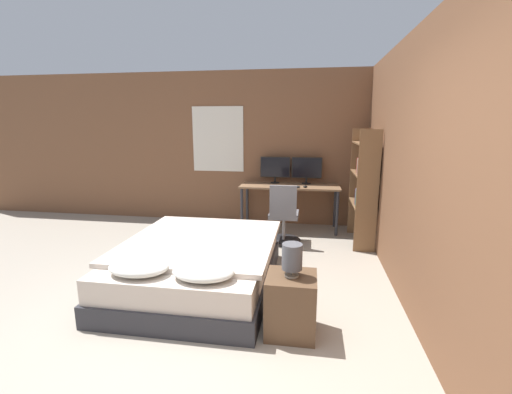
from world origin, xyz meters
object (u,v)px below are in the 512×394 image
object	(u,v)px
bed	(199,264)
bookshelf	(364,182)
desk	(290,191)
keyboard	(289,187)
monitor_left	(275,168)
office_chair	(284,220)
nightstand	(291,304)
bedside_lamp	(292,257)
monitor_right	(307,169)
computer_mouse	(305,187)

from	to	relation	value
bed	bookshelf	size ratio (longest dim) A/B	1.18
desk	keyboard	bearing A→B (deg)	-90.00
monitor_left	office_chair	bearing A→B (deg)	-76.00
desk	bookshelf	bearing A→B (deg)	-28.39
nightstand	bedside_lamp	xyz separation A→B (m)	(0.00, -0.00, 0.43)
desk	monitor_right	world-z (taller)	monitor_right
desk	keyboard	xyz separation A→B (m)	(0.00, -0.19, 0.10)
nightstand	desk	xyz separation A→B (m)	(-0.21, 3.03, 0.41)
monitor_right	bookshelf	size ratio (longest dim) A/B	0.30
monitor_left	monitor_right	xyz separation A→B (m)	(0.55, 0.00, 0.00)
monitor_right	monitor_left	bearing A→B (deg)	180.00
bed	keyboard	bearing A→B (deg)	67.92
desk	bed	bearing A→B (deg)	-110.40
office_chair	keyboard	bearing A→B (deg)	85.73
office_chair	bookshelf	world-z (taller)	bookshelf
nightstand	keyboard	size ratio (longest dim) A/B	1.54
bedside_lamp	bookshelf	world-z (taller)	bookshelf
monitor_right	office_chair	distance (m)	1.19
bedside_lamp	monitor_left	bearing A→B (deg)	98.53
bedside_lamp	desk	size ratio (longest dim) A/B	0.17
keyboard	computer_mouse	distance (m)	0.26
desk	office_chair	distance (m)	0.80
monitor_right	computer_mouse	world-z (taller)	monitor_right
bed	nightstand	distance (m)	1.29
bedside_lamp	office_chair	xyz separation A→B (m)	(-0.25, 2.30, -0.33)
office_chair	bookshelf	distance (m)	1.31
keyboard	monitor_left	bearing A→B (deg)	125.12
bed	office_chair	size ratio (longest dim) A/B	2.21
computer_mouse	monitor_right	bearing A→B (deg)	88.40
monitor_right	bookshelf	world-z (taller)	bookshelf
bed	computer_mouse	bearing A→B (deg)	62.10
bed	nightstand	xyz separation A→B (m)	(1.07, -0.72, 0.01)
desk	monitor_right	distance (m)	0.49
bedside_lamp	monitor_left	world-z (taller)	monitor_left
computer_mouse	bookshelf	bearing A→B (deg)	-25.72
monitor_right	office_chair	world-z (taller)	monitor_right
nightstand	bookshelf	world-z (taller)	bookshelf
bedside_lamp	desk	world-z (taller)	bedside_lamp
bed	bookshelf	distance (m)	2.70
monitor_left	keyboard	size ratio (longest dim) A/B	1.50
nightstand	desk	size ratio (longest dim) A/B	0.32
keyboard	monitor_right	bearing A→B (deg)	54.88
monitor_right	computer_mouse	distance (m)	0.46
desk	office_chair	bearing A→B (deg)	-93.16
keyboard	bed	bearing A→B (deg)	-112.08
monitor_right	office_chair	xyz separation A→B (m)	(-0.31, -0.93, -0.67)
monitor_left	office_chair	distance (m)	1.17
bedside_lamp	monitor_right	xyz separation A→B (m)	(0.06, 3.23, 0.33)
nightstand	monitor_left	distance (m)	3.35
bed	desk	distance (m)	2.50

